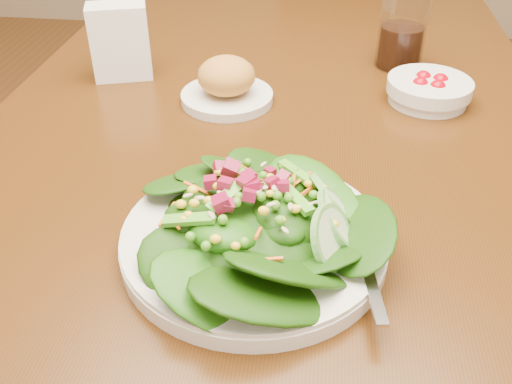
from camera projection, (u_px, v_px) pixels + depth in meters
The scene contains 7 objects.
dining_table at pixel (271, 175), 0.95m from camera, with size 0.90×1.40×0.75m.
chair_far at pixel (346, 30), 1.85m from camera, with size 0.48×0.48×0.99m.
salad_plate at pixel (263, 227), 0.63m from camera, with size 0.30×0.30×0.09m.
bread_plate at pixel (227, 84), 0.93m from camera, with size 0.15×0.15×0.08m.
tomato_bowl at pixel (429, 90), 0.93m from camera, with size 0.14×0.14×0.05m.
drinking_glass at pixel (402, 32), 1.03m from camera, with size 0.09×0.09×0.15m.
napkin_holder at pixel (120, 40), 0.99m from camera, with size 0.11×0.08×0.13m.
Camera 1 is at (0.07, -0.78, 1.18)m, focal length 40.00 mm.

